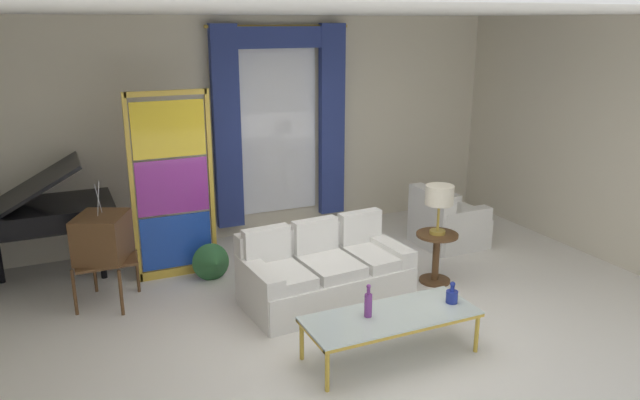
% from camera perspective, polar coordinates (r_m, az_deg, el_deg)
% --- Properties ---
extents(ground_plane, '(16.00, 16.00, 0.00)m').
position_cam_1_polar(ground_plane, '(6.28, 3.71, -11.35)').
color(ground_plane, white).
extents(wall_rear, '(8.00, 0.12, 3.00)m').
position_cam_1_polar(wall_rear, '(8.50, -5.86, 6.73)').
color(wall_rear, beige).
rests_on(wall_rear, ground).
extents(wall_right, '(0.12, 7.00, 3.00)m').
position_cam_1_polar(wall_right, '(8.48, 24.40, 5.32)').
color(wall_right, beige).
rests_on(wall_right, ground).
extents(ceiling_slab, '(8.00, 7.60, 0.04)m').
position_cam_1_polar(ceiling_slab, '(6.27, 0.67, 17.31)').
color(ceiling_slab, white).
extents(curtained_window, '(2.00, 0.17, 2.70)m').
position_cam_1_polar(curtained_window, '(8.39, -3.73, 8.33)').
color(curtained_window, white).
rests_on(curtained_window, ground).
extents(couch_white_long, '(1.82, 1.05, 0.86)m').
position_cam_1_polar(couch_white_long, '(6.63, 0.26, -6.82)').
color(couch_white_long, white).
rests_on(couch_white_long, ground).
extents(coffee_table, '(1.59, 0.62, 0.41)m').
position_cam_1_polar(coffee_table, '(5.57, 6.68, -10.94)').
color(coffee_table, silver).
rests_on(coffee_table, ground).
extents(bottle_blue_decanter, '(0.07, 0.07, 0.31)m').
position_cam_1_polar(bottle_blue_decanter, '(5.44, 4.56, -9.69)').
color(bottle_blue_decanter, '#753384').
rests_on(bottle_blue_decanter, coffee_table).
extents(bottle_crystal_tall, '(0.11, 0.11, 0.21)m').
position_cam_1_polar(bottle_crystal_tall, '(5.83, 12.30, -8.76)').
color(bottle_crystal_tall, navy).
rests_on(bottle_crystal_tall, coffee_table).
extents(vintage_tv, '(0.71, 0.75, 1.35)m').
position_cam_1_polar(vintage_tv, '(6.77, -19.78, -3.51)').
color(vintage_tv, brown).
rests_on(vintage_tv, ground).
extents(armchair_white, '(0.83, 0.83, 0.80)m').
position_cam_1_polar(armchair_white, '(8.36, 11.73, -2.27)').
color(armchair_white, white).
rests_on(armchair_white, ground).
extents(stained_glass_divider, '(0.95, 0.05, 2.20)m').
position_cam_1_polar(stained_glass_divider, '(7.18, -13.66, 0.90)').
color(stained_glass_divider, gold).
rests_on(stained_glass_divider, ground).
extents(peacock_figurine, '(0.44, 0.60, 0.50)m').
position_cam_1_polar(peacock_figurine, '(7.18, -10.02, -5.94)').
color(peacock_figurine, beige).
rests_on(peacock_figurine, ground).
extents(round_side_table, '(0.48, 0.48, 0.59)m').
position_cam_1_polar(round_side_table, '(7.15, 10.87, -4.93)').
color(round_side_table, brown).
rests_on(round_side_table, ground).
extents(table_lamp_brass, '(0.32, 0.32, 0.57)m').
position_cam_1_polar(table_lamp_brass, '(6.93, 11.17, 0.25)').
color(table_lamp_brass, '#B29338').
rests_on(table_lamp_brass, round_side_table).
extents(grand_piano, '(1.50, 1.10, 1.40)m').
position_cam_1_polar(grand_piano, '(7.76, -24.49, -0.96)').
color(grand_piano, black).
rests_on(grand_piano, ground).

